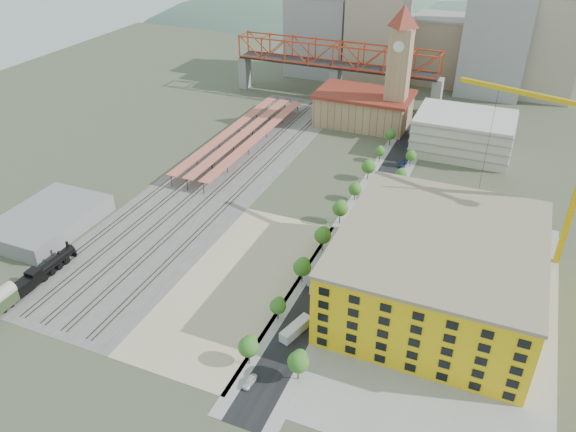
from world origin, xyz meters
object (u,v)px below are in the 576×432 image
at_px(clock_tower, 400,58).
at_px(site_trailer_c, 340,253).
at_px(locomotive, 45,270).
at_px(site_trailer_d, 346,244).
at_px(construction_building, 437,269).
at_px(site_trailer_a, 296,329).
at_px(tower_crane, 574,153).
at_px(site_trailer_b, 323,282).
at_px(car_0, 249,382).

bearing_deg(clock_tower, site_trailer_c, -85.00).
bearing_deg(locomotive, site_trailer_d, 32.39).
xyz_separation_m(site_trailer_c, site_trailer_d, (0.00, 4.93, -0.15)).
relative_size(clock_tower, site_trailer_d, 5.75).
bearing_deg(site_trailer_c, site_trailer_d, 96.34).
height_order(construction_building, site_trailer_c, construction_building).
height_order(clock_tower, site_trailer_a, clock_tower).
bearing_deg(construction_building, tower_crane, 50.93).
relative_size(construction_building, tower_crane, 1.03).
height_order(site_trailer_b, site_trailer_d, site_trailer_b).
bearing_deg(site_trailer_b, tower_crane, 45.30).
bearing_deg(car_0, site_trailer_a, 85.29).
height_order(clock_tower, locomotive, clock_tower).
bearing_deg(locomotive, tower_crane, 26.64).
xyz_separation_m(locomotive, site_trailer_c, (66.00, 36.94, -0.75)).
distance_m(clock_tower, tower_crane, 91.16).
distance_m(clock_tower, construction_building, 107.36).
bearing_deg(site_trailer_b, construction_building, 21.18).
distance_m(locomotive, site_trailer_b, 70.08).
distance_m(clock_tower, site_trailer_a, 126.08).
relative_size(locomotive, site_trailer_b, 2.52).
xyz_separation_m(site_trailer_d, car_0, (-3.00, -53.48, -0.53)).
distance_m(locomotive, site_trailer_c, 75.64).
relative_size(construction_building, site_trailer_a, 5.71).
relative_size(locomotive, site_trailer_d, 2.53).
bearing_deg(site_trailer_d, clock_tower, 75.86).
xyz_separation_m(construction_building, locomotive, (-92.00, -28.39, -7.27)).
relative_size(clock_tower, site_trailer_a, 5.87).
height_order(site_trailer_a, car_0, site_trailer_a).
bearing_deg(site_trailer_a, clock_tower, 110.11).
relative_size(clock_tower, construction_building, 1.03).
bearing_deg(site_trailer_c, construction_building, -11.86).
xyz_separation_m(site_trailer_a, car_0, (-3.00, -17.21, -0.50)).
distance_m(site_trailer_a, site_trailer_d, 36.27).
relative_size(construction_building, site_trailer_c, 5.00).
bearing_deg(tower_crane, car_0, -127.31).
bearing_deg(car_0, tower_crane, 57.87).
distance_m(site_trailer_c, site_trailer_d, 4.93).
height_order(locomotive, site_trailer_c, locomotive).
relative_size(clock_tower, tower_crane, 1.05).
distance_m(clock_tower, site_trailer_d, 91.12).
distance_m(site_trailer_d, car_0, 53.56).
distance_m(tower_crane, site_trailer_d, 60.46).
xyz_separation_m(locomotive, site_trailer_d, (66.00, 41.86, -0.90)).
height_order(locomotive, site_trailer_d, locomotive).
bearing_deg(car_0, site_trailer_b, 90.30).
bearing_deg(locomotive, car_0, -10.44).
xyz_separation_m(tower_crane, site_trailer_c, (-50.31, -21.40, -29.05)).
xyz_separation_m(clock_tower, site_trailer_d, (8.00, -86.52, -27.46)).
height_order(construction_building, site_trailer_a, construction_building).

